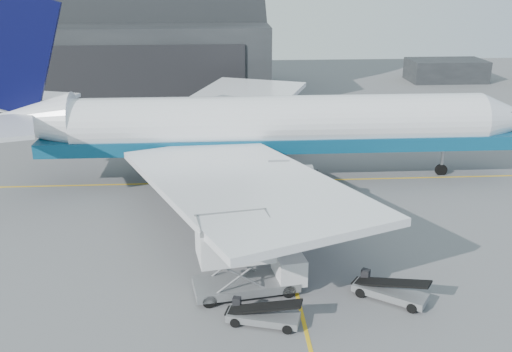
{
  "coord_description": "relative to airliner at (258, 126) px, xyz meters",
  "views": [
    {
      "loc": [
        -4.77,
        -33.58,
        20.23
      ],
      "look_at": [
        -2.03,
        9.31,
        4.5
      ],
      "focal_mm": 40.0,
      "sensor_mm": 36.0,
      "label": 1
    }
  ],
  "objects": [
    {
      "name": "ground",
      "position": [
        1.13,
        -20.79,
        -5.5
      ],
      "size": [
        200.0,
        200.0,
        0.0
      ],
      "primitive_type": "plane",
      "color": "#565659",
      "rests_on": "ground"
    },
    {
      "name": "taxi_lines",
      "position": [
        1.13,
        -8.13,
        -5.49
      ],
      "size": [
        80.0,
        42.12,
        0.02
      ],
      "color": "gold",
      "rests_on": "ground"
    },
    {
      "name": "hangar",
      "position": [
        -20.87,
        44.15,
        4.04
      ],
      "size": [
        50.0,
        28.3,
        28.0
      ],
      "color": "black",
      "rests_on": "ground"
    },
    {
      "name": "distant_bldg_a",
      "position": [
        39.13,
        51.21,
        -5.5
      ],
      "size": [
        14.0,
        8.0,
        4.0
      ],
      "primitive_type": "cube",
      "color": "black",
      "rests_on": "ground"
    },
    {
      "name": "airliner",
      "position": [
        0.0,
        0.0,
        0.0
      ],
      "size": [
        56.01,
        54.31,
        19.66
      ],
      "color": "white",
      "rests_on": "ground"
    },
    {
      "name": "catering_truck",
      "position": [
        -2.29,
        -21.58,
        -2.97
      ],
      "size": [
        7.6,
        3.82,
        4.99
      ],
      "rotation": [
        0.0,
        0.0,
        0.16
      ],
      "color": "slate",
      "rests_on": "ground"
    },
    {
      "name": "pushback_tug",
      "position": [
        0.57,
        -9.61,
        -4.77
      ],
      "size": [
        4.59,
        3.23,
        1.94
      ],
      "rotation": [
        0.0,
        0.0,
        0.21
      ],
      "color": "black",
      "rests_on": "ground"
    },
    {
      "name": "belt_loader_a",
      "position": [
        -1.38,
        -25.13,
        -4.95
      ],
      "size": [
        4.72,
        2.62,
        1.77
      ],
      "rotation": [
        0.0,
        0.0,
        -0.28
      ],
      "color": "slate",
      "rests_on": "ground"
    },
    {
      "name": "belt_loader_b",
      "position": [
        6.99,
        -22.95,
        -4.91
      ],
      "size": [
        4.75,
        4.01,
        1.9
      ],
      "rotation": [
        0.0,
        0.0,
        -0.61
      ],
      "color": "slate",
      "rests_on": "ground"
    },
    {
      "name": "traffic_cone",
      "position": [
        -2.11,
        -20.74,
        -5.26
      ],
      "size": [
        0.35,
        0.35,
        0.5
      ],
      "color": "#E55607",
      "rests_on": "ground"
    }
  ]
}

